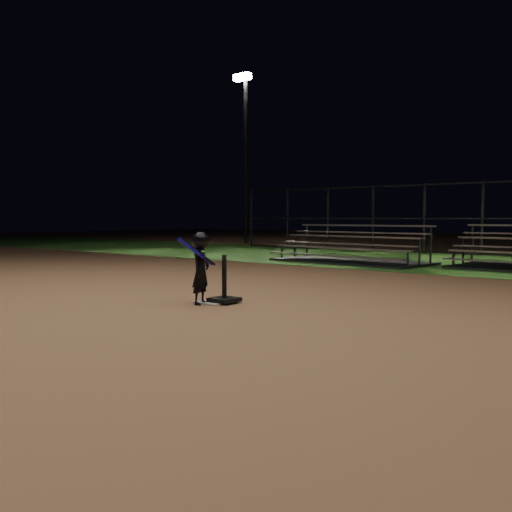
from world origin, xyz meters
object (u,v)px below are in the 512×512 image
at_px(child_batter, 201,266).
at_px(home_plate, 214,302).
at_px(batting_tee, 224,293).
at_px(bleacher_left, 350,255).
at_px(light_pole_left, 245,144).

bearing_deg(child_batter, home_plate, -28.36).
bearing_deg(batting_tee, home_plate, -151.30).
relative_size(child_batter, bleacher_left, 0.23).
bearing_deg(light_pole_left, child_batter, -51.77).
relative_size(home_plate, batting_tee, 0.64).
height_order(home_plate, batting_tee, batting_tee).
xyz_separation_m(child_batter, light_pole_left, (-11.94, 15.16, 4.38)).
relative_size(bleacher_left, light_pole_left, 0.55).
distance_m(batting_tee, bleacher_left, 8.03).
height_order(batting_tee, light_pole_left, light_pole_left).
height_order(child_batter, light_pole_left, light_pole_left).
relative_size(batting_tee, child_batter, 0.66).
xyz_separation_m(home_plate, light_pole_left, (-12.00, 14.94, 4.93)).
relative_size(batting_tee, light_pole_left, 0.08).
relative_size(home_plate, child_batter, 0.42).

